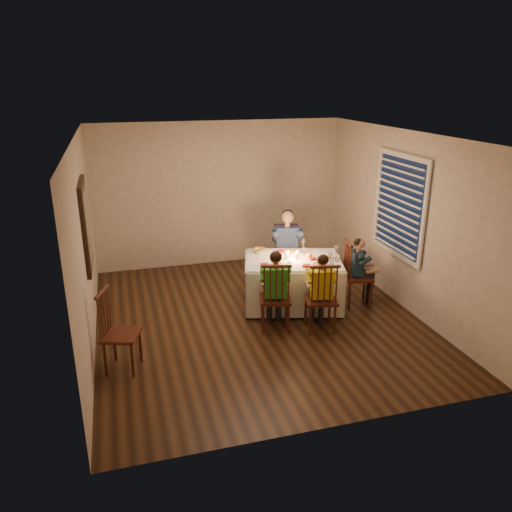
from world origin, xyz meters
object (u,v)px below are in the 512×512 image
object	(u,v)px
child_teal	(356,304)
serving_bowl	(260,251)
chair_extra	(125,368)
chair_near_left	(275,329)
chair_adult	(286,284)
chair_end	(356,304)
child_green	(275,329)
chair_near_right	(319,329)
adult	(286,284)
child_yellow	(319,329)
dining_table	(293,272)

from	to	relation	value
child_teal	serving_bowl	xyz separation A→B (m)	(-1.35, 0.66, 0.77)
chair_extra	chair_near_left	bearing A→B (deg)	-58.02
chair_adult	chair_end	world-z (taller)	same
child_green	chair_extra	bearing A→B (deg)	27.09
chair_near_right	adult	bearing A→B (deg)	-82.06
child_green	child_teal	size ratio (longest dim) A/B	1.09
chair_end	child_green	world-z (taller)	child_green
chair_adult	child_yellow	world-z (taller)	child_yellow
child_green	serving_bowl	world-z (taller)	serving_bowl
dining_table	adult	world-z (taller)	dining_table
chair_near_left	child_green	distance (m)	0.00
child_yellow	serving_bowl	distance (m)	1.57
dining_table	child_green	bearing A→B (deg)	-111.23
dining_table	serving_bowl	distance (m)	0.62
child_green	serving_bowl	distance (m)	1.34
dining_table	chair_adult	xyz separation A→B (m)	(0.18, 0.79, -0.53)
chair_near_right	child_teal	size ratio (longest dim) A/B	0.96
dining_table	child_green	world-z (taller)	dining_table
chair_adult	adult	size ratio (longest dim) A/B	0.79
chair_end	chair_near_left	bearing A→B (deg)	118.32
chair_near_right	serving_bowl	size ratio (longest dim) A/B	4.87
dining_table	adult	size ratio (longest dim) A/B	1.29
child_green	adult	bearing A→B (deg)	-100.41
child_teal	serving_bowl	size ratio (longest dim) A/B	5.07
dining_table	serving_bowl	size ratio (longest dim) A/B	7.93
chair_end	child_yellow	world-z (taller)	child_yellow
chair_end	serving_bowl	xyz separation A→B (m)	(-1.35, 0.66, 0.77)
child_green	chair_end	bearing A→B (deg)	-149.20
adult	child_yellow	world-z (taller)	adult
child_teal	dining_table	bearing A→B (deg)	87.68
chair_near_left	adult	size ratio (longest dim) A/B	0.79
chair_near_right	child_yellow	xyz separation A→B (m)	(0.00, 0.00, 0.00)
child_green	chair_near_left	bearing A→B (deg)	-0.00
chair_end	child_green	xyz separation A→B (m)	(-1.46, -0.43, 0.00)
dining_table	chair_near_left	size ratio (longest dim) A/B	1.63
dining_table	chair_near_left	bearing A→B (deg)	-111.23
dining_table	chair_extra	xyz separation A→B (m)	(-2.54, -1.13, -0.53)
chair_near_right	chair_end	world-z (taller)	same
dining_table	adult	bearing A→B (deg)	92.39
child_yellow	child_teal	bearing A→B (deg)	-133.51
chair_near_right	child_teal	bearing A→B (deg)	-133.51
chair_adult	chair_end	bearing A→B (deg)	-39.28
child_green	child_teal	bearing A→B (deg)	-149.20
adult	child_green	xyz separation A→B (m)	(-0.68, -1.46, 0.00)
chair_near_left	chair_near_right	world-z (taller)	same
child_green	child_yellow	bearing A→B (deg)	176.23
chair_end	child_green	distance (m)	1.52
chair_near_right	serving_bowl	world-z (taller)	serving_bowl
child_green	child_yellow	xyz separation A→B (m)	(0.59, -0.19, 0.00)
child_teal	chair_near_left	bearing A→B (deg)	118.32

